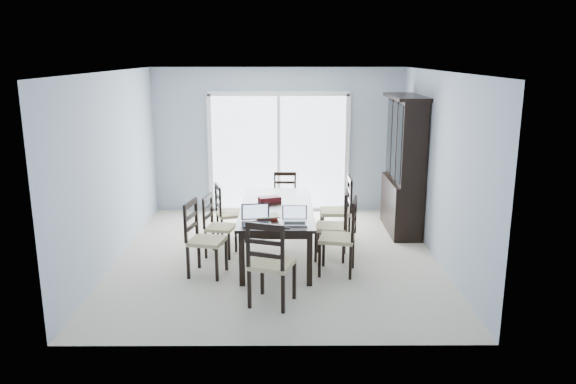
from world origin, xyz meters
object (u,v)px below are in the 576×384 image
at_px(china_hutch, 404,166).
at_px(chair_left_near, 199,230).
at_px(chair_end_far, 285,193).
at_px(laptop_dark, 256,220).
at_px(dining_table, 277,212).
at_px(laptop_silver, 295,220).
at_px(cell_phone, 286,228).
at_px(chair_left_far, 225,207).
at_px(chair_right_far, 342,202).
at_px(chair_end_near, 269,255).
at_px(chair_right_near, 345,228).
at_px(chair_right_mid, 338,218).
at_px(chair_left_mid, 215,219).
at_px(hot_tub, 249,177).
at_px(game_box, 270,199).

xyz_separation_m(china_hutch, chair_left_near, (-3.02, -1.86, -0.47)).
xyz_separation_m(chair_end_far, laptop_dark, (-0.35, -2.50, 0.27)).
xyz_separation_m(dining_table, laptop_dark, (-0.24, -0.86, 0.14)).
xyz_separation_m(laptop_silver, cell_phone, (-0.11, -0.17, -0.05)).
bearing_deg(cell_phone, chair_left_near, 171.41).
height_order(chair_left_far, cell_phone, chair_left_far).
height_order(china_hutch, chair_left_far, china_hutch).
distance_m(china_hutch, chair_left_far, 2.93).
bearing_deg(dining_table, chair_end_far, 86.14).
distance_m(chair_right_far, laptop_silver, 1.72).
height_order(dining_table, chair_end_near, chair_end_near).
xyz_separation_m(chair_left_near, chair_right_near, (1.89, 0.01, 0.02)).
distance_m(dining_table, laptop_silver, 0.88).
distance_m(chair_left_near, laptop_dark, 0.82).
distance_m(chair_right_mid, cell_phone, 1.22).
bearing_deg(chair_right_mid, laptop_dark, 135.45).
bearing_deg(chair_left_near, chair_right_far, 135.87).
height_order(chair_left_near, chair_left_mid, chair_left_near).
relative_size(dining_table, hot_tub, 1.18).
bearing_deg(chair_right_mid, cell_phone, 151.66).
relative_size(china_hutch, hot_tub, 1.18).
bearing_deg(game_box, china_hutch, 24.97).
height_order(chair_left_near, chair_right_far, chair_right_far).
height_order(chair_end_near, laptop_dark, chair_end_near).
bearing_deg(chair_right_far, chair_left_far, 88.89).
relative_size(chair_right_near, cell_phone, 12.01).
xyz_separation_m(china_hutch, chair_right_near, (-1.13, -1.85, -0.45)).
height_order(dining_table, chair_left_far, chair_left_far).
distance_m(chair_right_far, chair_end_near, 2.55).
bearing_deg(laptop_dark, china_hutch, 34.65).
bearing_deg(chair_left_near, chair_end_near, 55.09).
height_order(chair_left_mid, game_box, chair_left_mid).
distance_m(game_box, hot_tub, 3.26).
distance_m(chair_end_far, laptop_silver, 2.49).
bearing_deg(dining_table, cell_phone, -82.62).
distance_m(china_hutch, hot_tub, 3.49).
xyz_separation_m(chair_end_far, hot_tub, (-0.72, 1.81, -0.11)).
bearing_deg(chair_end_near, game_box, 110.10).
bearing_deg(dining_table, hot_tub, 99.93).
xyz_separation_m(dining_table, cell_phone, (0.13, -1.00, 0.08)).
distance_m(chair_right_far, game_box, 1.19).
bearing_deg(laptop_dark, hot_tub, 86.55).
distance_m(chair_left_mid, chair_right_near, 1.93).
bearing_deg(hot_tub, laptop_dark, -85.18).
distance_m(chair_end_far, laptop_dark, 2.54).
distance_m(chair_right_far, chair_end_far, 1.28).
bearing_deg(dining_table, china_hutch, 31.71).
distance_m(chair_left_far, game_box, 0.89).
relative_size(dining_table, chair_right_mid, 1.95).
distance_m(chair_right_far, cell_phone, 1.91).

